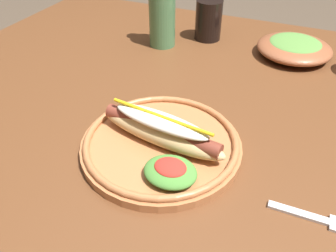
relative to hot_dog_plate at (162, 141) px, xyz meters
The scene contains 6 objects.
dining_table 0.22m from the hot_dog_plate, 79.34° to the left, with size 1.41×1.01×0.74m.
hot_dog_plate is the anchor object (origin of this frame).
fork 0.27m from the hot_dog_plate, ahead, with size 0.12×0.03×0.00m.
extra_cup 0.50m from the hot_dog_plate, 98.83° to the left, with size 0.07×0.07×0.11m, color black.
glass_bottle 0.44m from the hot_dog_plate, 113.91° to the left, with size 0.07×0.07×0.23m.
side_bowl 0.50m from the hot_dog_plate, 70.80° to the left, with size 0.19×0.19×0.05m.
Camera 1 is at (0.15, -0.59, 1.14)m, focal length 35.96 mm.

